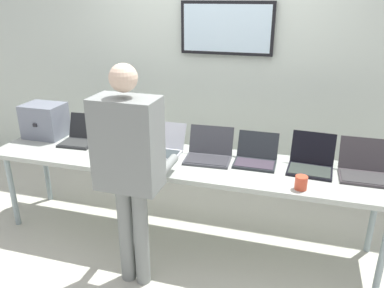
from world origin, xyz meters
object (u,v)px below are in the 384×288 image
at_px(laptop_station_1, 121,142).
at_px(laptop_station_5, 311,162).
at_px(laptop_station_4, 256,157).
at_px(laptop_station_6, 365,169).
at_px(laptop_station_2, 163,146).
at_px(workbench, 182,165).
at_px(person, 129,160).
at_px(coffee_mug, 301,183).
at_px(equipment_box, 45,121).
at_px(laptop_station_0, 80,136).
at_px(laptop_station_3, 209,152).

height_order(laptop_station_1, laptop_station_5, laptop_station_5).
relative_size(laptop_station_4, laptop_station_6, 0.89).
bearing_deg(laptop_station_2, workbench, -29.41).
bearing_deg(workbench, person, -105.94).
relative_size(laptop_station_5, coffee_mug, 3.69).
relative_size(laptop_station_1, laptop_station_6, 0.96).
relative_size(workbench, laptop_station_6, 8.93).
bearing_deg(laptop_station_2, laptop_station_6, -0.39).
relative_size(equipment_box, laptop_station_0, 1.08).
relative_size(laptop_station_0, laptop_station_4, 1.02).
xyz_separation_m(laptop_station_2, laptop_station_6, (1.64, -0.01, 0.01)).
xyz_separation_m(laptop_station_1, laptop_station_3, (0.82, -0.02, 0.00)).
xyz_separation_m(laptop_station_1, laptop_station_2, (0.40, 0.01, 0.00)).
bearing_deg(laptop_station_3, coffee_mug, -24.26).
xyz_separation_m(laptop_station_0, laptop_station_5, (2.07, -0.01, 0.00)).
bearing_deg(laptop_station_3, laptop_station_6, 0.78).
bearing_deg(laptop_station_3, laptop_station_4, 4.65).
xyz_separation_m(laptop_station_1, laptop_station_4, (1.21, 0.01, -0.00)).
distance_m(equipment_box, coffee_mug, 2.45).
distance_m(laptop_station_2, person, 0.77).
xyz_separation_m(laptop_station_6, person, (-1.60, -0.73, 0.18)).
distance_m(equipment_box, person, 1.50).
bearing_deg(person, laptop_station_4, 43.93).
bearing_deg(laptop_station_5, laptop_station_4, 179.61).
height_order(equipment_box, laptop_station_3, equipment_box).
xyz_separation_m(equipment_box, laptop_station_0, (0.40, -0.05, -0.11)).
xyz_separation_m(laptop_station_4, laptop_station_5, (0.43, -0.00, 0.01)).
distance_m(laptop_station_3, laptop_station_5, 0.82).
distance_m(laptop_station_0, laptop_station_4, 1.63).
height_order(laptop_station_0, laptop_station_6, laptop_station_6).
height_order(laptop_station_0, laptop_station_5, laptop_station_5).
distance_m(laptop_station_5, coffee_mug, 0.38).
relative_size(laptop_station_4, laptop_station_5, 0.91).
bearing_deg(person, laptop_station_0, 139.03).
bearing_deg(person, laptop_station_2, 92.66).
xyz_separation_m(laptop_station_1, laptop_station_6, (2.04, -0.00, 0.01)).
xyz_separation_m(equipment_box, laptop_station_1, (0.83, -0.06, -0.11)).
xyz_separation_m(laptop_station_5, laptop_station_6, (0.39, -0.01, -0.00)).
bearing_deg(laptop_station_4, laptop_station_0, 179.86).
distance_m(laptop_station_1, laptop_station_6, 2.04).
height_order(laptop_station_1, laptop_station_3, laptop_station_3).
xyz_separation_m(equipment_box, coffee_mug, (2.41, -0.42, -0.11)).
bearing_deg(laptop_station_5, coffee_mug, -99.97).
xyz_separation_m(laptop_station_5, coffee_mug, (-0.07, -0.37, -0.01)).
relative_size(laptop_station_2, laptop_station_3, 0.90).
distance_m(workbench, laptop_station_6, 1.43).
distance_m(laptop_station_2, laptop_station_6, 1.64).
bearing_deg(laptop_station_0, laptop_station_5, -0.20).
bearing_deg(equipment_box, laptop_station_2, -2.49).
distance_m(workbench, laptop_station_1, 0.63).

